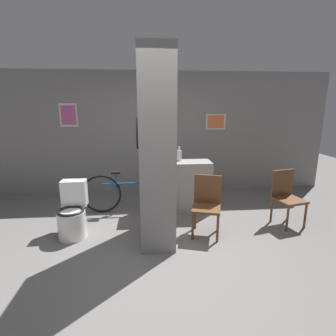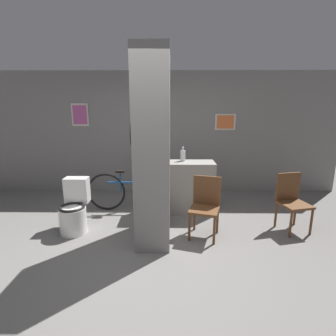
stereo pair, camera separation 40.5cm
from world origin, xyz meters
name	(u,v)px [view 1 (the left image)]	position (x,y,z in m)	size (l,w,h in m)	color
ground_plane	(151,254)	(0.00, 0.00, 0.00)	(14.00, 14.00, 0.00)	slate
wall_back	(147,133)	(0.00, 2.63, 1.30)	(8.00, 0.09, 2.60)	gray
pillar_center	(156,150)	(0.10, 0.45, 1.30)	(0.49, 0.90, 2.60)	gray
counter_shelf	(178,187)	(0.52, 1.40, 0.46)	(1.18, 0.44, 0.93)	gray
toilet	(73,214)	(-1.14, 0.64, 0.33)	(0.40, 0.56, 0.80)	white
chair_near_pillar	(207,203)	(0.85, 0.53, 0.48)	(0.51, 0.51, 0.88)	brown
chair_by_doorway	(286,195)	(2.21, 0.74, 0.48)	(0.49, 0.49, 0.88)	brown
bicycle	(132,192)	(-0.30, 1.46, 0.37)	(1.77, 0.42, 0.76)	black
bottle_tall	(179,155)	(0.56, 1.49, 1.04)	(0.09, 0.09, 0.30)	silver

